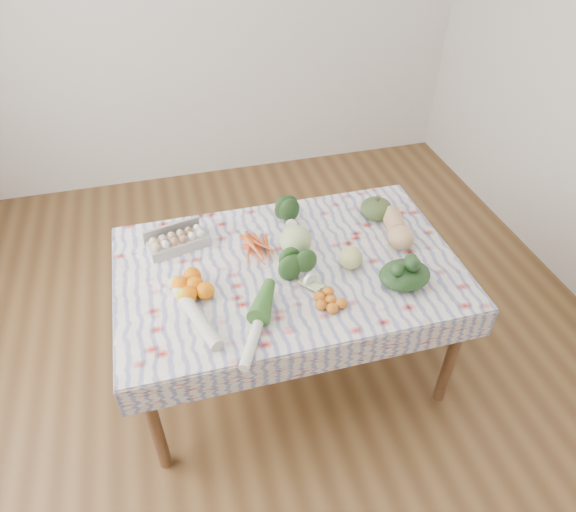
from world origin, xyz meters
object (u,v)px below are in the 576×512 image
at_px(cabbage, 296,241).
at_px(butternut_squash, 397,227).
at_px(egg_carton, 178,242).
at_px(kabocha_squash, 376,209).
at_px(grapefruit, 351,258).
at_px(dining_table, 288,278).

xyz_separation_m(cabbage, butternut_squash, (0.54, -0.01, -0.01)).
relative_size(egg_carton, butternut_squash, 1.04).
bearing_deg(butternut_squash, kabocha_squash, 111.00).
distance_m(egg_carton, butternut_squash, 1.12).
relative_size(egg_carton, grapefruit, 2.61).
bearing_deg(dining_table, egg_carton, 152.14).
relative_size(cabbage, grapefruit, 1.38).
height_order(kabocha_squash, grapefruit, grapefruit).
relative_size(egg_carton, kabocha_squash, 1.73).
height_order(dining_table, egg_carton, egg_carton).
relative_size(dining_table, cabbage, 10.17).
height_order(dining_table, butternut_squash, butternut_squash).
bearing_deg(butternut_squash, grapefruit, -142.76).
distance_m(egg_carton, cabbage, 0.60).
bearing_deg(grapefruit, dining_table, 162.78).
distance_m(egg_carton, grapefruit, 0.87).
height_order(dining_table, grapefruit, grapefruit).
relative_size(dining_table, grapefruit, 14.03).
distance_m(dining_table, kabocha_squash, 0.64).
relative_size(kabocha_squash, cabbage, 1.09).
height_order(kabocha_squash, butternut_squash, butternut_squash).
height_order(dining_table, kabocha_squash, kabocha_squash).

